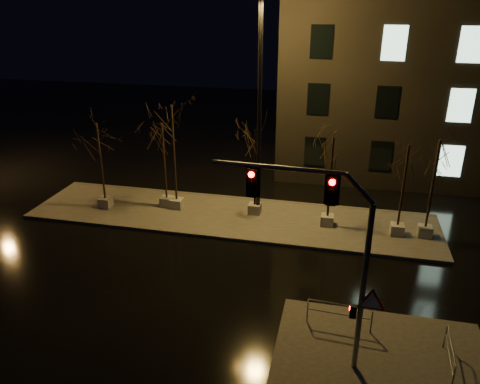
# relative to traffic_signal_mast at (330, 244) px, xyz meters

# --- Properties ---
(ground) EXTENTS (90.00, 90.00, 0.00)m
(ground) POSITION_rel_traffic_signal_mast_xyz_m (-5.55, 4.11, -4.48)
(ground) COLOR black
(ground) RESTS_ON ground
(median) EXTENTS (22.00, 5.00, 0.15)m
(median) POSITION_rel_traffic_signal_mast_xyz_m (-5.55, 10.11, -4.40)
(median) COLOR #494641
(median) RESTS_ON ground
(sidewalk_corner) EXTENTS (7.00, 5.00, 0.15)m
(sidewalk_corner) POSITION_rel_traffic_signal_mast_xyz_m (1.95, 0.61, -4.40)
(sidewalk_corner) COLOR #494641
(sidewalk_corner) RESTS_ON ground
(building) EXTENTS (25.00, 12.00, 15.00)m
(building) POSITION_rel_traffic_signal_mast_xyz_m (8.45, 22.11, 3.02)
(building) COLOR black
(building) RESTS_ON ground
(tree_0) EXTENTS (1.80, 1.80, 4.98)m
(tree_0) POSITION_rel_traffic_signal_mast_xyz_m (-12.69, 9.62, -0.55)
(tree_0) COLOR #A4A299
(tree_0) RESTS_ON median
(tree_1) EXTENTS (1.80, 1.80, 4.94)m
(tree_1) POSITION_rel_traffic_signal_mast_xyz_m (-9.36, 10.51, -0.57)
(tree_1) COLOR #A4A299
(tree_1) RESTS_ON median
(tree_2) EXTENTS (1.80, 1.80, 6.00)m
(tree_2) POSITION_rel_traffic_signal_mast_xyz_m (-8.71, 10.37, 0.23)
(tree_2) COLOR #A4A299
(tree_2) RESTS_ON median
(tree_3) EXTENTS (1.80, 1.80, 4.87)m
(tree_3) POSITION_rel_traffic_signal_mast_xyz_m (-4.30, 10.66, -0.63)
(tree_3) COLOR #A4A299
(tree_3) RESTS_ON median
(tree_4) EXTENTS (1.80, 1.80, 4.86)m
(tree_4) POSITION_rel_traffic_signal_mast_xyz_m (-0.34, 10.09, -0.63)
(tree_4) COLOR #A4A299
(tree_4) RESTS_ON median
(tree_5) EXTENTS (1.80, 1.80, 4.78)m
(tree_5) POSITION_rel_traffic_signal_mast_xyz_m (3.13, 9.79, -0.70)
(tree_5) COLOR #A4A299
(tree_5) RESTS_ON median
(tree_6) EXTENTS (1.80, 1.80, 5.09)m
(tree_6) POSITION_rel_traffic_signal_mast_xyz_m (4.45, 9.88, -0.46)
(tree_6) COLOR #A4A299
(tree_6) RESTS_ON median
(traffic_signal_mast) EXTENTS (5.39, 0.37, 6.58)m
(traffic_signal_mast) POSITION_rel_traffic_signal_mast_xyz_m (0.00, 0.00, 0.00)
(traffic_signal_mast) COLOR slate
(traffic_signal_mast) RESTS_ON sidewalk_corner
(streetlight_main) EXTENTS (2.81, 0.72, 11.22)m
(streetlight_main) POSITION_rel_traffic_signal_mast_xyz_m (-4.12, 10.65, 2.15)
(streetlight_main) COLOR black
(streetlight_main) RESTS_ON median
(guard_rail_a) EXTENTS (2.30, 0.19, 0.99)m
(guard_rail_a) POSITION_rel_traffic_signal_mast_xyz_m (0.50, 1.84, -3.68)
(guard_rail_a) COLOR slate
(guard_rail_a) RESTS_ON sidewalk_corner
(guard_rail_b) EXTENTS (0.16, 2.05, 0.97)m
(guard_rail_b) POSITION_rel_traffic_signal_mast_xyz_m (3.96, 0.54, -3.70)
(guard_rail_b) COLOR slate
(guard_rail_b) RESTS_ON sidewalk_corner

